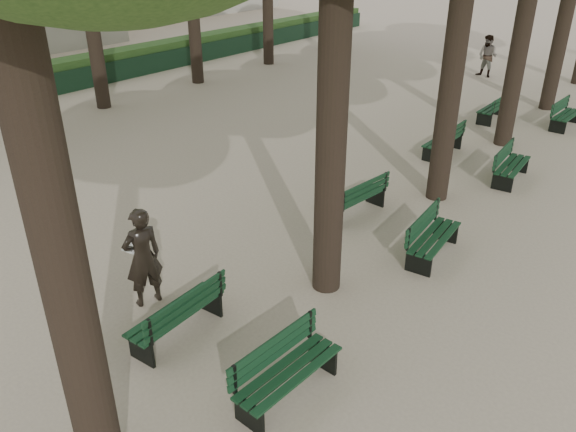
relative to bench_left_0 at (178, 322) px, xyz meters
The scene contains 13 objects.
ground 0.55m from the bench_left_0, 139.26° to the right, with size 120.00×120.00×0.00m, color tan.
bench_left_0 is the anchor object (origin of this frame).
bench_left_1 5.60m from the bench_left_0, 90.00° to the left, with size 0.80×1.86×0.92m.
bench_left_2 10.63m from the bench_left_0, 90.00° to the left, with size 0.61×1.81×0.92m.
bench_left_3 14.95m from the bench_left_0, 90.00° to the left, with size 0.60×1.81×0.92m.
bench_right_0 2.27m from the bench_left_0, ahead, with size 0.71×1.84×0.92m.
bench_right_1 5.40m from the bench_left_0, 65.17° to the left, with size 0.70×1.84×0.92m.
bench_right_2 10.11m from the bench_left_0, 77.04° to the left, with size 0.66×1.83×0.92m.
bench_right_3 15.81m from the bench_left_0, 81.75° to the left, with size 0.69×1.83×0.92m.
man_with_map 1.35m from the bench_left_0, 164.17° to the left, with size 0.72×0.82×1.87m.
pedestrian_a 21.62m from the bench_left_0, 96.88° to the left, with size 0.90×0.37×1.86m, color #262628.
fence 18.72m from the bench_left_0, 145.19° to the left, with size 0.08×42.00×0.90m, color black.
hedge 19.30m from the bench_left_0, 146.38° to the left, with size 1.20×42.00×1.20m, color #1F4016.
Camera 1 is at (6.27, -4.49, 5.95)m, focal length 35.00 mm.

